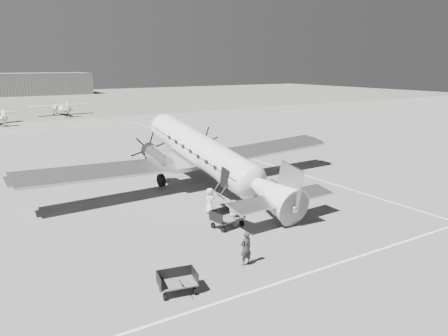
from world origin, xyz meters
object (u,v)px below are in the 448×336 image
Objects in this scene: baggage_cart_near at (228,218)px; ground_crew at (246,248)px; dc3_airliner at (209,158)px; ramp_agent at (234,213)px; baggage_cart_far at (177,283)px; light_plane_right at (61,109)px; passenger at (210,201)px; hangar_main at (17,84)px.

ground_crew reaches higher than baggage_cart_near.
dc3_airliner is 17.09× the size of ramp_agent.
baggage_cart_far is 3.93m from ground_crew.
light_plane_right is (1.56, 57.49, -1.44)m from dc3_airliner.
baggage_cart_near is at bearing 53.48° from baggage_cart_far.
light_plane_right is 5.43× the size of baggage_cart_near.
dc3_airliner is 16.12× the size of passenger.
light_plane_right is 6.72× the size of ramp_agent.
hangar_main is 132.92m from baggage_cart_far.
ramp_agent is at bearing -99.28° from light_plane_right.
baggage_cart_near is at bearing -92.25° from hangar_main.
passenger is (-0.14, 2.57, 0.05)m from ramp_agent.
ground_crew is at bearing -122.41° from baggage_cart_near.
baggage_cart_far is (-10.75, -132.45, -2.83)m from hangar_main.
light_plane_right reaches higher than passenger.
dc3_airliner reaches higher than ground_crew.
passenger is (-3.97, -61.68, -0.26)m from light_plane_right.
ramp_agent reaches higher than baggage_cart_near.
hangar_main is 124.74m from passenger.
dc3_airliner is (-2.26, -120.43, -0.78)m from hangar_main.
passenger is (0.34, 2.61, 0.28)m from baggage_cart_near.
hangar_main is 25.46× the size of baggage_cart_far.
passenger is (6.08, 7.82, 0.36)m from baggage_cart_far.
baggage_cart_far is at bearing -94.64° from hangar_main.
passenger is (-4.67, -124.63, -2.48)m from hangar_main.
dc3_airliner is 14.85m from baggage_cart_far.
hangar_main is 4.03× the size of light_plane_right.
ramp_agent reaches higher than baggage_cart_far.
dc3_airliner is 7.60m from baggage_cart_near.
passenger reaches higher than baggage_cart_near.
light_plane_right is at bearing -9.85° from passenger.
ground_crew reaches higher than baggage_cart_far.
ramp_agent is (2.35, 4.60, -0.05)m from ground_crew.
dc3_airliner is 57.53m from light_plane_right.
baggage_cart_near is 4.94m from ground_crew.
baggage_cart_far is (-8.48, -12.02, -2.06)m from dc3_airliner.
light_plane_right is at bearing -90.64° from hangar_main.
light_plane_right reaches higher than ground_crew.
baggage_cart_near is 1.16× the size of ground_crew.
ramp_agent is (-4.53, -127.20, -2.52)m from hangar_main.
ramp_agent is (-2.27, -6.77, -1.75)m from dc3_airliner.
hangar_main is 127.36m from baggage_cart_near.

